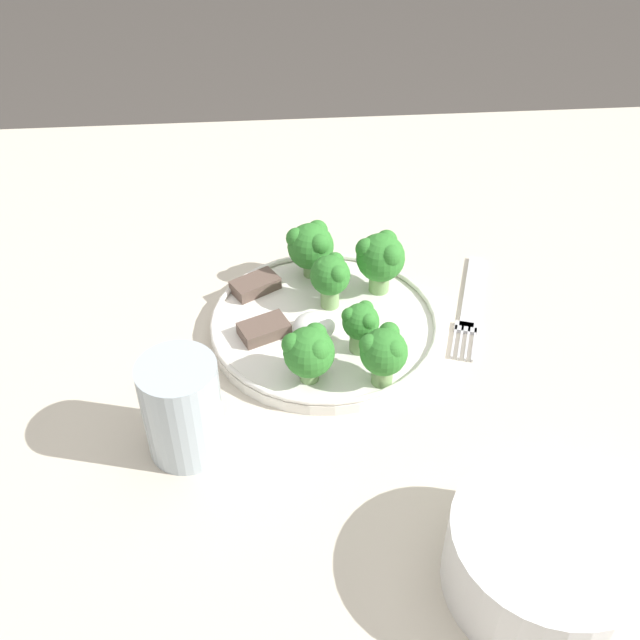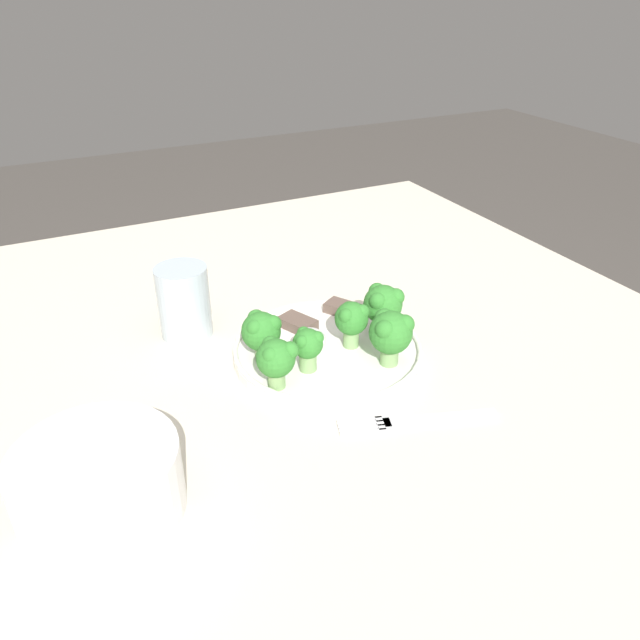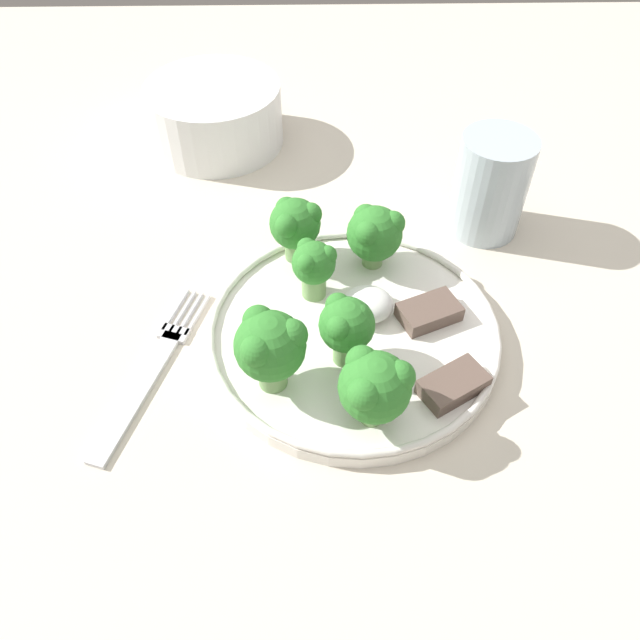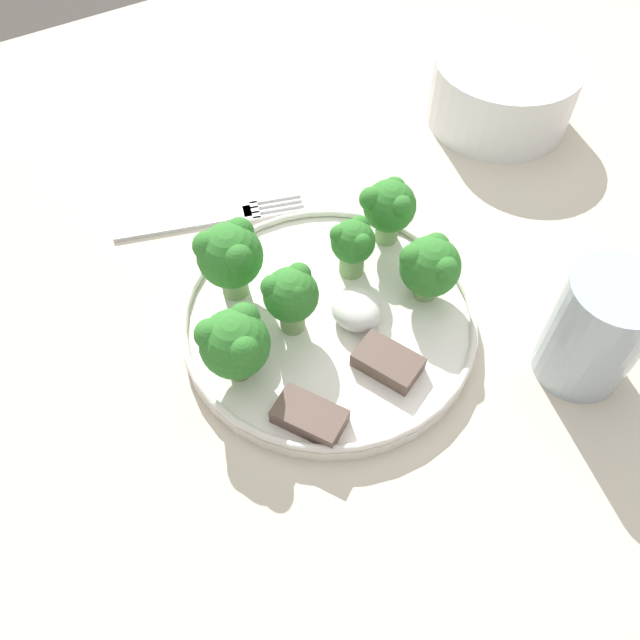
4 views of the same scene
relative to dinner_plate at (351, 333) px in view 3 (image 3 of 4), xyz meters
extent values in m
plane|color=#4C4742|center=(0.00, 0.09, -0.75)|extent=(8.00, 8.00, 0.00)
cube|color=beige|center=(0.00, 0.09, -0.02)|extent=(1.13, 1.17, 0.03)
cylinder|color=brown|center=(-0.51, 0.61, -0.39)|extent=(0.06, 0.06, 0.71)
cylinder|color=brown|center=(0.51, 0.61, -0.39)|extent=(0.06, 0.06, 0.71)
cylinder|color=white|center=(0.00, 0.00, 0.00)|extent=(0.24, 0.24, 0.01)
torus|color=white|center=(0.00, 0.00, 0.01)|extent=(0.24, 0.24, 0.01)
cube|color=silver|center=(-0.17, -0.05, -0.01)|extent=(0.05, 0.13, 0.00)
cube|color=silver|center=(-0.15, 0.01, -0.01)|extent=(0.03, 0.02, 0.00)
cube|color=silver|center=(-0.13, 0.03, -0.01)|extent=(0.02, 0.05, 0.00)
cube|color=silver|center=(-0.14, 0.03, -0.01)|extent=(0.02, 0.05, 0.00)
cube|color=silver|center=(-0.14, 0.03, -0.01)|extent=(0.02, 0.05, 0.00)
cube|color=silver|center=(-0.15, 0.03, -0.01)|extent=(0.02, 0.05, 0.00)
cylinder|color=white|center=(-0.14, 0.30, 0.02)|extent=(0.15, 0.15, 0.07)
cylinder|color=white|center=(-0.14, 0.30, 0.02)|extent=(0.12, 0.12, 0.05)
cylinder|color=#B2C1CC|center=(0.13, 0.14, 0.04)|extent=(0.07, 0.07, 0.10)
cylinder|color=silver|center=(0.13, 0.14, 0.02)|extent=(0.06, 0.06, 0.05)
cylinder|color=#7FA866|center=(-0.01, -0.03, 0.02)|extent=(0.02, 0.02, 0.02)
sphere|color=#337F2D|center=(-0.01, -0.03, 0.04)|extent=(0.04, 0.04, 0.04)
sphere|color=#337F2D|center=(0.01, -0.03, 0.05)|extent=(0.02, 0.02, 0.02)
sphere|color=#337F2D|center=(-0.01, -0.02, 0.05)|extent=(0.02, 0.02, 0.02)
sphere|color=#337F2D|center=(-0.01, -0.04, 0.05)|extent=(0.02, 0.02, 0.02)
cylinder|color=#7FA866|center=(-0.03, 0.04, 0.01)|extent=(0.02, 0.02, 0.02)
sphere|color=#337F2D|center=(-0.03, 0.04, 0.04)|extent=(0.04, 0.04, 0.04)
sphere|color=#337F2D|center=(-0.02, 0.04, 0.05)|extent=(0.02, 0.02, 0.02)
sphere|color=#337F2D|center=(-0.04, 0.05, 0.05)|extent=(0.02, 0.02, 0.02)
sphere|color=#337F2D|center=(-0.04, 0.03, 0.05)|extent=(0.02, 0.02, 0.02)
cylinder|color=#7FA866|center=(-0.06, -0.05, 0.02)|extent=(0.02, 0.02, 0.02)
sphere|color=#337F2D|center=(-0.06, -0.05, 0.05)|extent=(0.05, 0.05, 0.05)
sphere|color=#337F2D|center=(-0.05, -0.05, 0.06)|extent=(0.02, 0.02, 0.02)
sphere|color=#337F2D|center=(-0.07, -0.04, 0.06)|extent=(0.02, 0.02, 0.02)
sphere|color=#337F2D|center=(-0.07, -0.06, 0.06)|extent=(0.02, 0.02, 0.02)
cylinder|color=#7FA866|center=(-0.05, 0.09, 0.01)|extent=(0.02, 0.02, 0.02)
sphere|color=#337F2D|center=(-0.05, 0.09, 0.04)|extent=(0.04, 0.04, 0.04)
sphere|color=#337F2D|center=(-0.03, 0.09, 0.05)|extent=(0.02, 0.02, 0.02)
sphere|color=#337F2D|center=(-0.05, 0.10, 0.05)|extent=(0.02, 0.02, 0.02)
sphere|color=#337F2D|center=(-0.05, 0.07, 0.05)|extent=(0.02, 0.02, 0.02)
cylinder|color=#7FA866|center=(0.01, -0.08, 0.01)|extent=(0.02, 0.02, 0.02)
sphere|color=#337F2D|center=(0.01, -0.08, 0.04)|extent=(0.05, 0.05, 0.05)
sphere|color=#337F2D|center=(0.03, -0.08, 0.05)|extent=(0.02, 0.02, 0.02)
sphere|color=#337F2D|center=(0.00, -0.07, 0.05)|extent=(0.02, 0.02, 0.02)
sphere|color=#337F2D|center=(0.00, -0.10, 0.05)|extent=(0.02, 0.02, 0.02)
cylinder|color=#7FA866|center=(0.02, 0.08, 0.01)|extent=(0.02, 0.02, 0.02)
sphere|color=#337F2D|center=(0.02, 0.08, 0.04)|extent=(0.05, 0.05, 0.05)
sphere|color=#337F2D|center=(0.04, 0.08, 0.05)|extent=(0.02, 0.02, 0.02)
sphere|color=#337F2D|center=(0.02, 0.09, 0.05)|extent=(0.02, 0.02, 0.02)
sphere|color=#337F2D|center=(0.02, 0.07, 0.05)|extent=(0.02, 0.02, 0.02)
cube|color=brown|center=(0.06, 0.01, 0.01)|extent=(0.06, 0.05, 0.01)
cube|color=brown|center=(0.07, -0.06, 0.01)|extent=(0.06, 0.05, 0.01)
ellipsoid|color=white|center=(0.01, 0.02, 0.01)|extent=(0.04, 0.04, 0.02)
camera|label=1|loc=(0.05, 0.58, 0.51)|focal=42.00mm
camera|label=2|loc=(-0.58, 0.30, 0.42)|focal=35.00mm
camera|label=3|loc=(-0.03, -0.33, 0.38)|focal=35.00mm
camera|label=4|loc=(0.25, -0.16, 0.40)|focal=35.00mm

